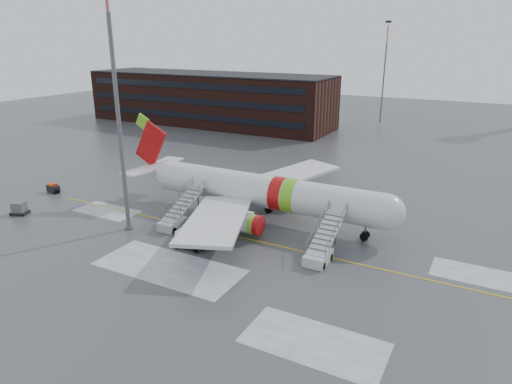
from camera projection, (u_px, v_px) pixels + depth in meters
The scene contains 10 objects.
ground at pixel (274, 240), 48.09m from camera, with size 260.00×260.00×0.00m, color #494C4F.
airliner at pixel (257, 191), 53.01m from camera, with size 35.03×32.97×11.18m.
airstair_fwd at pixel (321, 249), 43.61m from camera, with size 2.05×7.70×3.48m.
airstair_aft at pixel (177, 218), 51.35m from camera, with size 2.05×7.70×3.48m.
pushback_tug at pixel (189, 240), 46.36m from camera, with size 3.24×2.53×1.78m.
uld_container at pixel (19, 209), 55.05m from camera, with size 2.26×1.98×1.55m.
baggage_tractor at pixel (53, 188), 63.02m from camera, with size 2.50×1.49×1.24m.
light_mast_near at pixel (116, 96), 46.27m from camera, with size 1.20×1.20×28.56m.
terminal_building at pixel (208, 98), 112.17m from camera, with size 62.00×16.11×12.30m.
light_mast_far_n at pixel (385, 66), 112.34m from camera, with size 1.20×1.20×24.25m.
Camera 1 is at (19.12, -39.59, 20.24)m, focal length 32.00 mm.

